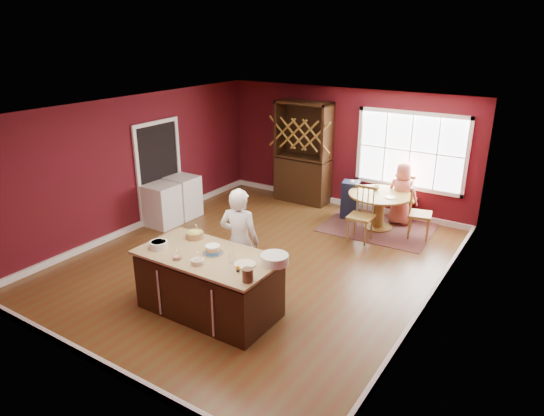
{
  "coord_description": "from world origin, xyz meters",
  "views": [
    {
      "loc": [
        4.44,
        -6.45,
        3.92
      ],
      "look_at": [
        0.27,
        0.02,
        1.05
      ],
      "focal_mm": 32.0,
      "sensor_mm": 36.0,
      "label": 1
    }
  ],
  "objects_px": {
    "seated_woman": "(402,194)",
    "layer_cake": "(213,250)",
    "chair_south": "(361,215)",
    "high_chair": "(350,199)",
    "washer": "(162,205)",
    "hutch": "(303,153)",
    "kitchen_island": "(209,285)",
    "chair_east": "(420,212)",
    "dining_table": "(380,204)",
    "toddler": "(353,181)",
    "dryer": "(183,197)",
    "baker": "(239,241)",
    "chair_north": "(406,196)"
  },
  "relations": [
    {
      "from": "seated_woman",
      "to": "hutch",
      "type": "relative_size",
      "value": 0.56
    },
    {
      "from": "layer_cake",
      "to": "washer",
      "type": "bearing_deg",
      "value": 146.79
    },
    {
      "from": "baker",
      "to": "chair_south",
      "type": "relative_size",
      "value": 1.57
    },
    {
      "from": "kitchen_island",
      "to": "hutch",
      "type": "xyz_separation_m",
      "value": [
        -1.27,
        4.98,
        0.75
      ]
    },
    {
      "from": "high_chair",
      "to": "hutch",
      "type": "xyz_separation_m",
      "value": [
        -1.42,
        0.4,
        0.76
      ]
    },
    {
      "from": "baker",
      "to": "chair_north",
      "type": "xyz_separation_m",
      "value": [
        1.18,
        4.38,
        -0.32
      ]
    },
    {
      "from": "chair_east",
      "to": "chair_north",
      "type": "bearing_deg",
      "value": 22.5
    },
    {
      "from": "chair_south",
      "to": "toddler",
      "type": "bearing_deg",
      "value": 118.22
    },
    {
      "from": "chair_east",
      "to": "high_chair",
      "type": "xyz_separation_m",
      "value": [
        -1.6,
        0.26,
        -0.11
      ]
    },
    {
      "from": "chair_south",
      "to": "hutch",
      "type": "relative_size",
      "value": 0.46
    },
    {
      "from": "layer_cake",
      "to": "dryer",
      "type": "relative_size",
      "value": 0.33
    },
    {
      "from": "washer",
      "to": "hutch",
      "type": "bearing_deg",
      "value": 59.91
    },
    {
      "from": "chair_east",
      "to": "washer",
      "type": "distance_m",
      "value": 5.24
    },
    {
      "from": "chair_south",
      "to": "toddler",
      "type": "xyz_separation_m",
      "value": [
        -0.68,
        1.16,
        0.27
      ]
    },
    {
      "from": "high_chair",
      "to": "toddler",
      "type": "xyz_separation_m",
      "value": [
        0.0,
        0.12,
        0.38
      ]
    },
    {
      "from": "seated_woman",
      "to": "toddler",
      "type": "height_order",
      "value": "seated_woman"
    },
    {
      "from": "dining_table",
      "to": "hutch",
      "type": "xyz_separation_m",
      "value": [
        -2.17,
        0.63,
        0.65
      ]
    },
    {
      "from": "dryer",
      "to": "kitchen_island",
      "type": "bearing_deg",
      "value": -42.05
    },
    {
      "from": "dining_table",
      "to": "washer",
      "type": "distance_m",
      "value": 4.51
    },
    {
      "from": "high_chair",
      "to": "toddler",
      "type": "height_order",
      "value": "toddler"
    },
    {
      "from": "chair_south",
      "to": "seated_woman",
      "type": "distance_m",
      "value": 1.35
    },
    {
      "from": "dining_table",
      "to": "hutch",
      "type": "bearing_deg",
      "value": 163.86
    },
    {
      "from": "chair_south",
      "to": "high_chair",
      "type": "bearing_deg",
      "value": 121.23
    },
    {
      "from": "dining_table",
      "to": "baker",
      "type": "bearing_deg",
      "value": -103.56
    },
    {
      "from": "washer",
      "to": "toddler",
      "type": "bearing_deg",
      "value": 40.44
    },
    {
      "from": "dining_table",
      "to": "chair_north",
      "type": "relative_size",
      "value": 1.2
    },
    {
      "from": "chair_east",
      "to": "seated_woman",
      "type": "distance_m",
      "value": 0.78
    },
    {
      "from": "layer_cake",
      "to": "kitchen_island",
      "type": "bearing_deg",
      "value": -122.99
    },
    {
      "from": "baker",
      "to": "chair_north",
      "type": "bearing_deg",
      "value": -121.03
    },
    {
      "from": "kitchen_island",
      "to": "chair_south",
      "type": "height_order",
      "value": "chair_south"
    },
    {
      "from": "kitchen_island",
      "to": "dryer",
      "type": "relative_size",
      "value": 2.29
    },
    {
      "from": "chair_east",
      "to": "hutch",
      "type": "xyz_separation_m",
      "value": [
        -3.02,
        0.66,
        0.64
      ]
    },
    {
      "from": "seated_woman",
      "to": "chair_south",
      "type": "bearing_deg",
      "value": 71.38
    },
    {
      "from": "chair_south",
      "to": "dryer",
      "type": "relative_size",
      "value": 1.21
    },
    {
      "from": "seated_woman",
      "to": "layer_cake",
      "type": "bearing_deg",
      "value": 73.48
    },
    {
      "from": "seated_woman",
      "to": "baker",
      "type": "bearing_deg",
      "value": 71.21
    },
    {
      "from": "seated_woman",
      "to": "dining_table",
      "type": "bearing_deg",
      "value": 56.01
    },
    {
      "from": "high_chair",
      "to": "baker",
      "type": "bearing_deg",
      "value": -105.28
    },
    {
      "from": "baker",
      "to": "chair_east",
      "type": "relative_size",
      "value": 1.58
    },
    {
      "from": "chair_south",
      "to": "hutch",
      "type": "height_order",
      "value": "hutch"
    },
    {
      "from": "hutch",
      "to": "layer_cake",
      "type": "bearing_deg",
      "value": -75.07
    },
    {
      "from": "dryer",
      "to": "chair_south",
      "type": "bearing_deg",
      "value": 12.84
    },
    {
      "from": "dining_table",
      "to": "dryer",
      "type": "xyz_separation_m",
      "value": [
        -3.87,
        -1.67,
        -0.09
      ]
    },
    {
      "from": "hutch",
      "to": "washer",
      "type": "height_order",
      "value": "hutch"
    },
    {
      "from": "washer",
      "to": "baker",
      "type": "bearing_deg",
      "value": -23.78
    },
    {
      "from": "hutch",
      "to": "dryer",
      "type": "xyz_separation_m",
      "value": [
        -1.7,
        -2.3,
        -0.74
      ]
    },
    {
      "from": "high_chair",
      "to": "washer",
      "type": "distance_m",
      "value": 4.02
    },
    {
      "from": "washer",
      "to": "dryer",
      "type": "height_order",
      "value": "dryer"
    },
    {
      "from": "chair_south",
      "to": "layer_cake",
      "type": "bearing_deg",
      "value": -105.09
    },
    {
      "from": "kitchen_island",
      "to": "chair_south",
      "type": "distance_m",
      "value": 3.64
    }
  ]
}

